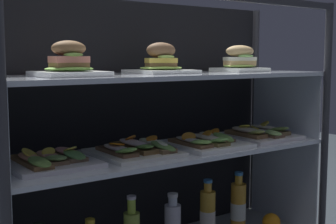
{
  "coord_description": "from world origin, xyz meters",
  "views": [
    {
      "loc": [
        -0.98,
        -1.36,
        0.75
      ],
      "look_at": [
        0.0,
        0.0,
        0.55
      ],
      "focal_mm": 51.15,
      "sensor_mm": 36.0,
      "label": 1
    }
  ],
  "objects": [
    {
      "name": "juice_bottle_front_right_end",
      "position": [
        0.2,
        0.02,
        0.13
      ],
      "size": [
        0.06,
        0.06,
        0.24
      ],
      "color": "gold",
      "rests_on": "case_base_deck"
    },
    {
      "name": "shelf_upper_glass",
      "position": [
        0.0,
        0.0,
        0.68
      ],
      "size": [
        1.26,
        0.37,
        0.02
      ],
      "primitive_type": "cube",
      "color": "silver",
      "rests_on": "riser_upper_tier"
    },
    {
      "name": "open_sandwich_tray_near_left_corner",
      "position": [
        -0.14,
        -0.01,
        0.44
      ],
      "size": [
        0.26,
        0.27,
        0.06
      ],
      "color": "white",
      "rests_on": "shelf_lower_glass"
    },
    {
      "name": "open_sandwich_tray_mid_left",
      "position": [
        0.44,
        -0.02,
        0.44
      ],
      "size": [
        0.26,
        0.27,
        0.06
      ],
      "color": "white",
      "rests_on": "shelf_lower_glass"
    },
    {
      "name": "open_sandwich_tray_near_right_corner",
      "position": [
        0.14,
        -0.04,
        0.44
      ],
      "size": [
        0.26,
        0.27,
        0.06
      ],
      "color": "white",
      "rests_on": "shelf_lower_glass"
    },
    {
      "name": "plated_roll_sandwich_near_right_corner",
      "position": [
        -0.38,
        -0.02,
        0.72
      ],
      "size": [
        0.2,
        0.2,
        0.11
      ],
      "color": "white",
      "rests_on": "shelf_upper_glass"
    },
    {
      "name": "case_frame",
      "position": [
        0.0,
        0.13,
        0.51
      ],
      "size": [
        1.3,
        0.42,
        0.95
      ],
      "color": "#333338",
      "rests_on": "ground"
    },
    {
      "name": "open_sandwich_tray_far_left",
      "position": [
        -0.44,
        0.01,
        0.44
      ],
      "size": [
        0.26,
        0.27,
        0.06
      ],
      "color": "white",
      "rests_on": "shelf_lower_glass"
    },
    {
      "name": "plated_roll_sandwich_mid_right",
      "position": [
        0.0,
        0.04,
        0.72
      ],
      "size": [
        0.21,
        0.21,
        0.11
      ],
      "color": "white",
      "rests_on": "shelf_upper_glass"
    },
    {
      "name": "juice_bottle_front_second",
      "position": [
        0.36,
        0.01,
        0.14
      ],
      "size": [
        0.06,
        0.06,
        0.25
      ],
      "color": "gold",
      "rests_on": "case_base_deck"
    },
    {
      "name": "plated_roll_sandwich_center",
      "position": [
        0.37,
        0.02,
        0.73
      ],
      "size": [
        0.17,
        0.17,
        0.1
      ],
      "color": "white",
      "rests_on": "shelf_upper_glass"
    },
    {
      "name": "orange_fruit_beside_bottles",
      "position": [
        0.48,
        -0.07,
        0.07
      ],
      "size": [
        0.07,
        0.07,
        0.07
      ],
      "primitive_type": "sphere",
      "color": "orange",
      "rests_on": "case_base_deck"
    },
    {
      "name": "shelf_lower_glass",
      "position": [
        0.0,
        0.0,
        0.41
      ],
      "size": [
        1.26,
        0.37,
        0.02
      ],
      "primitive_type": "cube",
      "color": "silver",
      "rests_on": "riser_lower_tier"
    },
    {
      "name": "riser_lower_tier",
      "position": [
        0.0,
        0.0,
        0.22
      ],
      "size": [
        1.24,
        0.36,
        0.37
      ],
      "color": "silver",
      "rests_on": "case_base_deck"
    },
    {
      "name": "riser_upper_tier",
      "position": [
        0.0,
        0.0,
        0.55
      ],
      "size": [
        1.24,
        0.36,
        0.25
      ],
      "color": "silver",
      "rests_on": "shelf_lower_glass"
    }
  ]
}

